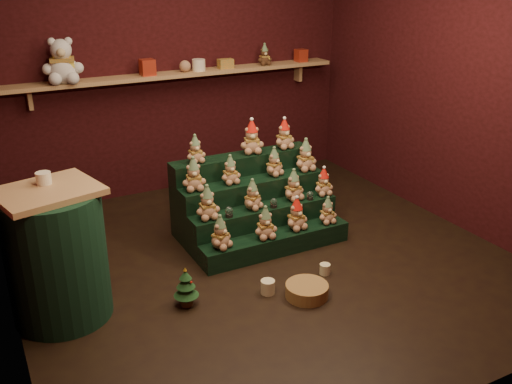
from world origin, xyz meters
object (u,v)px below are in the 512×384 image
mini_christmas_tree (186,287)px  white_bear (61,55)px  mug_left (268,287)px  snow_globe_c (310,195)px  snow_globe_b (274,203)px  brown_bear (265,55)px  riser_tier_front (276,243)px  mug_right (325,269)px  wicker_basket (307,291)px  snow_globe_a (229,212)px  side_table (57,255)px

mini_christmas_tree → white_bear: (-0.33, 2.17, 1.43)m
mug_left → snow_globe_c: bearing=40.7°
snow_globe_b → brown_bear: (0.77, 1.60, 1.03)m
snow_globe_b → mug_left: size_ratio=0.78×
riser_tier_front → brown_bear: (0.83, 1.76, 1.34)m
mug_left → mug_right: mug_left is taller
mug_left → wicker_basket: size_ratio=0.33×
wicker_basket → snow_globe_a: bearing=104.5°
snow_globe_a → brown_bear: 2.25m
white_bear → mini_christmas_tree: bearing=-70.2°
snow_globe_c → white_bear: (-1.78, 1.60, 1.18)m
snow_globe_a → snow_globe_c: bearing=-0.0°
riser_tier_front → mug_right: (0.17, -0.52, -0.05)m
white_bear → brown_bear: (2.17, 0.00, -0.15)m
riser_tier_front → white_bear: (-1.33, 1.76, 1.50)m
snow_globe_c → side_table: (-2.28, -0.27, 0.09)m
riser_tier_front → white_bear: bearing=127.2°
snow_globe_a → mug_right: bearing=-51.0°
mini_christmas_tree → white_bear: 2.62m
mini_christmas_tree → wicker_basket: 0.92m
side_table → mini_christmas_tree: bearing=-33.5°
wicker_basket → white_bear: white_bear is taller
side_table → mug_right: size_ratio=11.12×
mug_left → riser_tier_front: bearing=55.1°
mug_left → brown_bear: bearing=62.2°
snow_globe_b → mug_right: size_ratio=0.98×
mug_right → wicker_basket: 0.38m
snow_globe_c → mini_christmas_tree: size_ratio=0.25×
snow_globe_b → white_bear: (-1.40, 1.60, 1.18)m
riser_tier_front → snow_globe_b: 0.36m
white_bear → brown_bear: white_bear is taller
mug_left → wicker_basket: (0.24, -0.18, -0.00)m
snow_globe_a → mini_christmas_tree: bearing=-137.5°
white_bear → snow_globe_c: bearing=-30.8°
riser_tier_front → snow_globe_c: (0.45, 0.16, 0.31)m
riser_tier_front → side_table: (-1.84, -0.11, 0.40)m
snow_globe_a → mini_christmas_tree: size_ratio=0.29×
side_table → mini_christmas_tree: (0.83, -0.30, -0.33)m
snow_globe_b → snow_globe_a: bearing=180.0°
snow_globe_c → mug_right: 0.81m
snow_globe_a → snow_globe_b: 0.44m
riser_tier_front → wicker_basket: 0.75m
snow_globe_b → mug_left: (-0.45, -0.72, -0.35)m
side_table → white_bear: white_bear is taller
wicker_basket → white_bear: 3.16m
riser_tier_front → mini_christmas_tree: bearing=-157.5°
snow_globe_c → mug_right: snow_globe_c is taller
snow_globe_a → white_bear: white_bear is taller
side_table → mug_left: size_ratio=8.92×
mug_left → brown_bear: (1.22, 2.31, 1.38)m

